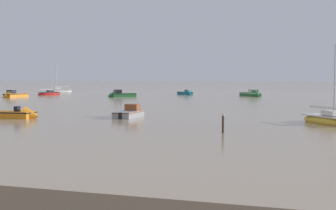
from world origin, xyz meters
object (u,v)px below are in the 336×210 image
object	(u,v)px
motorboat_moored_0	(186,94)
motorboat_moored_8	(13,96)
sailboat_moored_0	(59,91)
motorboat_moored_6	(119,95)
motorboat_moored_2	(18,116)
motorboat_moored_5	(132,114)
mooring_post_near	(223,124)
sailboat_moored_3	(329,120)
sailboat_moored_2	(49,94)
motorboat_moored_4	(253,95)

from	to	relation	value
motorboat_moored_0	motorboat_moored_8	world-z (taller)	motorboat_moored_8
sailboat_moored_0	motorboat_moored_6	distance (m)	33.78
motorboat_moored_0	motorboat_moored_2	distance (m)	63.40
motorboat_moored_5	mooring_post_near	size ratio (longest dim) A/B	3.46
sailboat_moored_3	sailboat_moored_2	bearing A→B (deg)	-167.76
motorboat_moored_2	sailboat_moored_0	distance (m)	78.06
motorboat_moored_4	sailboat_moored_3	world-z (taller)	sailboat_moored_3
motorboat_moored_0	motorboat_moored_8	xyz separation A→B (m)	(-31.32, -22.69, 0.08)
sailboat_moored_0	motorboat_moored_6	size ratio (longest dim) A/B	1.36
sailboat_moored_0	motorboat_moored_4	bearing A→B (deg)	124.76
motorboat_moored_5	motorboat_moored_4	bearing A→B (deg)	-6.40
motorboat_moored_5	motorboat_moored_8	xyz separation A→B (m)	(-40.50, 35.74, 0.04)
sailboat_moored_3	motorboat_moored_6	bearing A→B (deg)	-176.17
sailboat_moored_0	motorboat_moored_8	bearing A→B (deg)	56.83
motorboat_moored_5	motorboat_moored_6	size ratio (longest dim) A/B	0.92
motorboat_moored_2	motorboat_moored_5	xyz separation A→B (m)	(10.54, 4.96, 0.04)
motorboat_moored_6	sailboat_moored_3	xyz separation A→B (m)	(39.71, -45.29, -0.03)
motorboat_moored_0	motorboat_moored_5	distance (m)	59.15
motorboat_moored_2	motorboat_moored_4	world-z (taller)	motorboat_moored_4
motorboat_moored_0	mooring_post_near	bearing A→B (deg)	-23.89
motorboat_moored_0	motorboat_moored_4	world-z (taller)	motorboat_moored_4
sailboat_moored_0	sailboat_moored_2	distance (m)	16.83
sailboat_moored_0	motorboat_moored_8	distance (m)	29.23
motorboat_moored_2	mooring_post_near	world-z (taller)	mooring_post_near
motorboat_moored_5	mooring_post_near	world-z (taller)	mooring_post_near
motorboat_moored_2	motorboat_moored_5	size ratio (longest dim) A/B	1.08
motorboat_moored_5	sailboat_moored_3	xyz separation A→B (m)	(19.80, -1.84, 0.02)
sailboat_moored_3	sailboat_moored_0	bearing A→B (deg)	-172.40
motorboat_moored_2	mooring_post_near	xyz separation A→B (m)	(22.30, -6.02, 0.40)
motorboat_moored_0	mooring_post_near	world-z (taller)	mooring_post_near
motorboat_moored_0	sailboat_moored_0	distance (m)	37.72
motorboat_moored_5	mooring_post_near	distance (m)	16.09
motorboat_moored_0	mooring_post_near	size ratio (longest dim) A/B	3.51
motorboat_moored_0	motorboat_moored_4	xyz separation A→B (m)	(15.82, -3.76, 0.12)
motorboat_moored_6	motorboat_moored_8	bearing A→B (deg)	-24.23
motorboat_moored_2	motorboat_moored_6	xyz separation A→B (m)	(-9.37, 48.40, 0.09)
motorboat_moored_4	motorboat_moored_5	xyz separation A→B (m)	(-6.63, -54.67, -0.08)
motorboat_moored_5	motorboat_moored_0	bearing A→B (deg)	9.45
motorboat_moored_0	mooring_post_near	distance (m)	72.50
motorboat_moored_8	mooring_post_near	distance (m)	70.10
motorboat_moored_5	motorboat_moored_8	size ratio (longest dim) A/B	0.85
motorboat_moored_5	sailboat_moored_3	bearing A→B (deg)	-94.79
motorboat_moored_4	sailboat_moored_0	bearing A→B (deg)	-136.59
motorboat_moored_2	sailboat_moored_3	bearing A→B (deg)	3.57
sailboat_moored_0	motorboat_moored_8	world-z (taller)	sailboat_moored_0
motorboat_moored_2	motorboat_moored_4	distance (m)	62.05
motorboat_moored_2	sailboat_moored_3	world-z (taller)	sailboat_moored_3
motorboat_moored_6	motorboat_moored_8	distance (m)	21.99
motorboat_moored_4	sailboat_moored_0	distance (m)	53.95
motorboat_moored_8	mooring_post_near	bearing A→B (deg)	60.77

